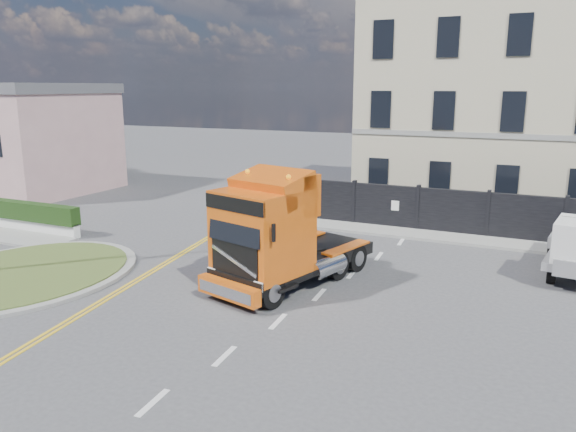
% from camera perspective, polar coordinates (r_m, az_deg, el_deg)
% --- Properties ---
extents(ground, '(120.00, 120.00, 0.00)m').
position_cam_1_polar(ground, '(19.38, -4.56, -6.30)').
color(ground, '#424244').
rests_on(ground, ground).
extents(traffic_island, '(6.80, 6.80, 0.17)m').
position_cam_1_polar(traffic_island, '(21.52, -25.27, -5.35)').
color(traffic_island, gray).
rests_on(traffic_island, ground).
extents(hedge_wall, '(8.00, 0.55, 1.35)m').
position_cam_1_polar(hedge_wall, '(28.63, -26.38, 0.24)').
color(hedge_wall, silver).
rests_on(hedge_wall, ground).
extents(seaside_bldg_pink, '(8.00, 8.00, 6.00)m').
position_cam_1_polar(seaside_bldg_pink, '(38.39, -24.73, 6.75)').
color(seaside_bldg_pink, '#C49B99').
rests_on(seaside_bldg_pink, ground).
extents(hoarding_fence, '(18.80, 0.25, 2.00)m').
position_cam_1_polar(hoarding_fence, '(25.62, 18.61, 0.16)').
color(hoarding_fence, black).
rests_on(hoarding_fence, ground).
extents(georgian_building, '(12.30, 10.30, 12.80)m').
position_cam_1_polar(georgian_building, '(32.57, 19.77, 11.16)').
color(georgian_building, '#B1AA8C').
rests_on(georgian_building, ground).
extents(pavement_far, '(20.00, 1.60, 0.12)m').
position_cam_1_polar(pavement_far, '(25.03, 16.97, -2.24)').
color(pavement_far, gray).
rests_on(pavement_far, ground).
extents(truck, '(3.94, 6.69, 3.77)m').
position_cam_1_polar(truck, '(17.89, -1.28, -2.25)').
color(truck, black).
rests_on(truck, ground).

